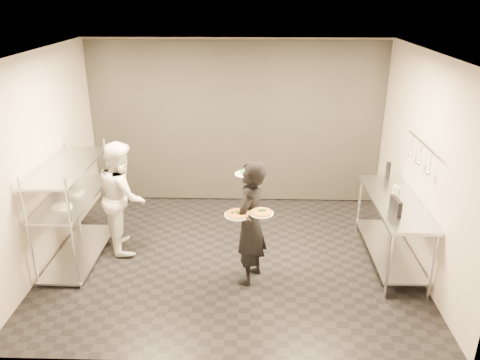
{
  "coord_description": "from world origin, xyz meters",
  "views": [
    {
      "loc": [
        0.29,
        -5.68,
        3.51
      ],
      "look_at": [
        0.11,
        0.2,
        1.1
      ],
      "focal_mm": 35.0,
      "sensor_mm": 36.0,
      "label": 1
    }
  ],
  "objects_px": {
    "bottle_green": "(394,193)",
    "prep_counter": "(393,220)",
    "waiter": "(250,223)",
    "pass_rack": "(73,206)",
    "pizza_plate_far": "(262,212)",
    "pizza_plate_near": "(238,214)",
    "pos_monitor": "(396,206)",
    "bottle_clear": "(398,195)",
    "salad_plate": "(245,173)",
    "chef": "(122,196)",
    "bottle_dark": "(388,170)"
  },
  "relations": [
    {
      "from": "pizza_plate_near",
      "to": "salad_plate",
      "type": "distance_m",
      "value": 0.62
    },
    {
      "from": "waiter",
      "to": "bottle_green",
      "type": "bearing_deg",
      "value": 126.24
    },
    {
      "from": "pizza_plate_near",
      "to": "pass_rack",
      "type": "bearing_deg",
      "value": 162.59
    },
    {
      "from": "waiter",
      "to": "prep_counter",
      "type": "bearing_deg",
      "value": 126.59
    },
    {
      "from": "prep_counter",
      "to": "bottle_dark",
      "type": "relative_size",
      "value": 7.48
    },
    {
      "from": "pizza_plate_far",
      "to": "bottle_clear",
      "type": "height_order",
      "value": "bottle_clear"
    },
    {
      "from": "pass_rack",
      "to": "salad_plate",
      "type": "xyz_separation_m",
      "value": [
        2.34,
        -0.18,
        0.59
      ]
    },
    {
      "from": "pos_monitor",
      "to": "bottle_clear",
      "type": "distance_m",
      "value": 0.35
    },
    {
      "from": "pos_monitor",
      "to": "bottle_green",
      "type": "height_order",
      "value": "bottle_green"
    },
    {
      "from": "chef",
      "to": "waiter",
      "type": "bearing_deg",
      "value": -133.04
    },
    {
      "from": "waiter",
      "to": "salad_plate",
      "type": "height_order",
      "value": "waiter"
    },
    {
      "from": "pizza_plate_near",
      "to": "pizza_plate_far",
      "type": "height_order",
      "value": "pizza_plate_far"
    },
    {
      "from": "pass_rack",
      "to": "bottle_dark",
      "type": "xyz_separation_m",
      "value": [
        4.43,
        0.8,
        0.27
      ]
    },
    {
      "from": "prep_counter",
      "to": "waiter",
      "type": "bearing_deg",
      "value": -165.12
    },
    {
      "from": "pass_rack",
      "to": "pos_monitor",
      "type": "height_order",
      "value": "pass_rack"
    },
    {
      "from": "pizza_plate_far",
      "to": "salad_plate",
      "type": "xyz_separation_m",
      "value": [
        -0.21,
        0.55,
        0.29
      ]
    },
    {
      "from": "waiter",
      "to": "pizza_plate_far",
      "type": "bearing_deg",
      "value": 52.48
    },
    {
      "from": "pizza_plate_far",
      "to": "pos_monitor",
      "type": "distance_m",
      "value": 1.7
    },
    {
      "from": "prep_counter",
      "to": "pos_monitor",
      "type": "bearing_deg",
      "value": -106.85
    },
    {
      "from": "chef",
      "to": "pizza_plate_far",
      "type": "bearing_deg",
      "value": -137.05
    },
    {
      "from": "chef",
      "to": "salad_plate",
      "type": "distance_m",
      "value": 1.88
    },
    {
      "from": "chef",
      "to": "bottle_green",
      "type": "relative_size",
      "value": 7.33
    },
    {
      "from": "prep_counter",
      "to": "pos_monitor",
      "type": "distance_m",
      "value": 0.57
    },
    {
      "from": "salad_plate",
      "to": "bottle_dark",
      "type": "distance_m",
      "value": 2.33
    },
    {
      "from": "bottle_green",
      "to": "prep_counter",
      "type": "bearing_deg",
      "value": 32.25
    },
    {
      "from": "waiter",
      "to": "pizza_plate_near",
      "type": "xyz_separation_m",
      "value": [
        -0.14,
        -0.2,
        0.23
      ]
    },
    {
      "from": "bottle_clear",
      "to": "bottle_dark",
      "type": "xyz_separation_m",
      "value": [
        0.1,
        0.86,
        0.02
      ]
    },
    {
      "from": "waiter",
      "to": "pos_monitor",
      "type": "bearing_deg",
      "value": 115.33
    },
    {
      "from": "pizza_plate_near",
      "to": "pos_monitor",
      "type": "bearing_deg",
      "value": 9.28
    },
    {
      "from": "chef",
      "to": "bottle_green",
      "type": "xyz_separation_m",
      "value": [
        3.7,
        -0.3,
        0.23
      ]
    },
    {
      "from": "bottle_clear",
      "to": "prep_counter",
      "type": "bearing_deg",
      "value": 87.44
    },
    {
      "from": "bottle_green",
      "to": "bottle_clear",
      "type": "xyz_separation_m",
      "value": [
        0.03,
        -0.04,
        -0.01
      ]
    },
    {
      "from": "waiter",
      "to": "bottle_dark",
      "type": "height_order",
      "value": "waiter"
    },
    {
      "from": "bottle_clear",
      "to": "bottle_dark",
      "type": "height_order",
      "value": "bottle_dark"
    },
    {
      "from": "chef",
      "to": "bottle_clear",
      "type": "distance_m",
      "value": 3.75
    },
    {
      "from": "chef",
      "to": "salad_plate",
      "type": "height_order",
      "value": "chef"
    },
    {
      "from": "pass_rack",
      "to": "pizza_plate_far",
      "type": "xyz_separation_m",
      "value": [
        2.54,
        -0.73,
        0.31
      ]
    },
    {
      "from": "pos_monitor",
      "to": "pass_rack",
      "type": "bearing_deg",
      "value": 169.43
    },
    {
      "from": "bottle_green",
      "to": "bottle_dark",
      "type": "height_order",
      "value": "bottle_dark"
    },
    {
      "from": "chef",
      "to": "pass_rack",
      "type": "bearing_deg",
      "value": 95.83
    },
    {
      "from": "pizza_plate_far",
      "to": "bottle_green",
      "type": "bearing_deg",
      "value": 22.22
    },
    {
      "from": "pass_rack",
      "to": "chef",
      "type": "xyz_separation_m",
      "value": [
        0.6,
        0.28,
        0.03
      ]
    },
    {
      "from": "pizza_plate_near",
      "to": "salad_plate",
      "type": "height_order",
      "value": "salad_plate"
    },
    {
      "from": "pizza_plate_far",
      "to": "waiter",
      "type": "bearing_deg",
      "value": 120.77
    },
    {
      "from": "waiter",
      "to": "pizza_plate_near",
      "type": "distance_m",
      "value": 0.34
    },
    {
      "from": "salad_plate",
      "to": "bottle_dark",
      "type": "xyz_separation_m",
      "value": [
        2.09,
        0.99,
        -0.32
      ]
    },
    {
      "from": "salad_plate",
      "to": "bottle_clear",
      "type": "relative_size",
      "value": 1.21
    },
    {
      "from": "prep_counter",
      "to": "salad_plate",
      "type": "height_order",
      "value": "salad_plate"
    },
    {
      "from": "salad_plate",
      "to": "bottle_green",
      "type": "bearing_deg",
      "value": 4.8
    },
    {
      "from": "pass_rack",
      "to": "bottle_clear",
      "type": "xyz_separation_m",
      "value": [
        4.33,
        -0.06,
        0.26
      ]
    }
  ]
}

